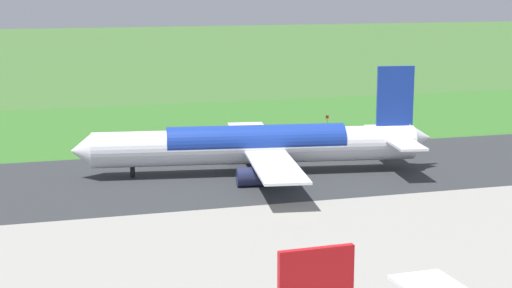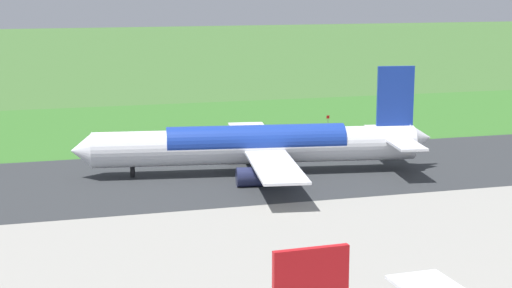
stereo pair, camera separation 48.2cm
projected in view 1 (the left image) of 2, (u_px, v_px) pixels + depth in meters
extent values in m
plane|color=#3D662D|center=(277.00, 172.00, 122.10)|extent=(800.00, 800.00, 0.00)
cube|color=#2D3033|center=(277.00, 172.00, 122.10)|extent=(600.00, 34.26, 0.06)
cube|color=#346B27|center=(225.00, 134.00, 152.89)|extent=(600.00, 80.00, 0.04)
cylinder|color=white|center=(256.00, 146.00, 120.39)|extent=(48.25, 12.01, 5.20)
cone|color=white|center=(81.00, 151.00, 117.00)|extent=(3.68, 5.32, 4.94)
cone|color=white|center=(420.00, 138.00, 123.63)|extent=(4.10, 4.88, 4.42)
cube|color=#19389E|center=(395.00, 96.00, 121.81)|extent=(5.61, 1.30, 9.00)
cube|color=white|center=(405.00, 144.00, 117.70)|extent=(5.25, 9.48, 0.36)
cube|color=white|center=(383.00, 131.00, 128.39)|extent=(5.25, 9.48, 0.36)
cube|color=white|center=(274.00, 165.00, 109.92)|extent=(9.09, 22.63, 0.35)
cube|color=white|center=(253.00, 135.00, 131.29)|extent=(9.09, 22.63, 0.35)
cylinder|color=#23284C|center=(253.00, 177.00, 113.48)|extent=(4.85, 3.41, 2.80)
cylinder|color=#23284C|center=(240.00, 155.00, 128.04)|extent=(4.85, 3.41, 2.80)
cylinder|color=black|center=(132.00, 166.00, 118.45)|extent=(0.70, 0.70, 3.42)
cylinder|color=black|center=(280.00, 168.00, 117.40)|extent=(0.70, 0.70, 3.42)
cylinder|color=black|center=(272.00, 156.00, 125.17)|extent=(0.70, 0.70, 3.42)
cylinder|color=#19389E|center=(256.00, 143.00, 120.29)|extent=(26.88, 8.95, 5.23)
cylinder|color=slate|center=(327.00, 123.00, 158.09)|extent=(0.10, 0.10, 1.97)
cube|color=red|center=(327.00, 117.00, 157.86)|extent=(0.60, 0.04, 0.60)
cone|color=orange|center=(301.00, 126.00, 158.88)|extent=(0.40, 0.40, 0.55)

